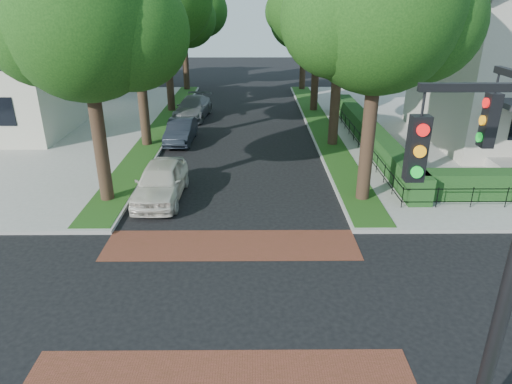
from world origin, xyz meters
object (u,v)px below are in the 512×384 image
parked_car_front (161,181)px  parked_car_middle (181,131)px  parked_car_rear (193,108)px  traffic_signal (505,224)px

parked_car_front → parked_car_middle: 8.59m
parked_car_front → parked_car_rear: (-0.38, 14.78, -0.06)m
traffic_signal → parked_car_middle: bearing=112.7°
parked_car_front → parked_car_middle: parked_car_front is taller
parked_car_middle → parked_car_front: bearing=-85.9°
traffic_signal → parked_car_rear: 28.12m
parked_car_middle → parked_car_rear: bearing=91.6°
traffic_signal → parked_car_front: 14.78m
traffic_signal → parked_car_rear: bearing=107.7°
parked_car_front → parked_car_rear: parked_car_front is taller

